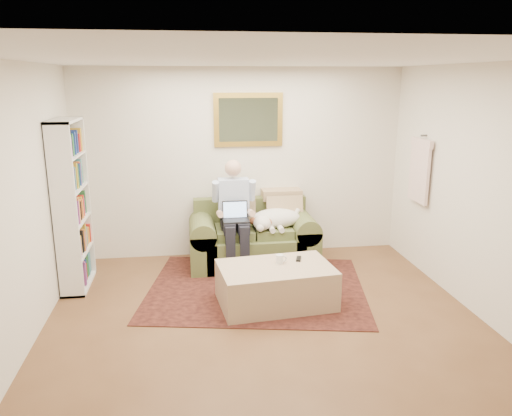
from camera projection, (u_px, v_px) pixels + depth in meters
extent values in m
cube|color=brown|center=(271.00, 338.00, 4.84)|extent=(4.50, 5.00, 0.01)
cube|color=white|center=(273.00, 59.00, 4.19)|extent=(4.50, 5.00, 0.01)
cube|color=silver|center=(241.00, 163.00, 6.91)|extent=(4.50, 0.01, 2.60)
cube|color=silver|center=(9.00, 218.00, 4.21)|extent=(0.01, 5.00, 2.60)
cube|color=silver|center=(501.00, 200.00, 4.82)|extent=(0.01, 5.00, 2.60)
cube|color=black|center=(256.00, 288.00, 5.99)|extent=(2.88, 2.47, 0.01)
cube|color=#566636|center=(253.00, 249.00, 6.72)|extent=(1.29, 0.82, 0.42)
cube|color=#566636|center=(250.00, 212.00, 6.96)|extent=(1.56, 0.18, 0.43)
cube|color=#566636|center=(203.00, 248.00, 6.62)|extent=(0.34, 0.82, 0.86)
cube|color=#566636|center=(302.00, 244.00, 6.80)|extent=(0.34, 0.82, 0.86)
cube|color=#566636|center=(235.00, 232.00, 6.57)|extent=(0.49, 0.56, 0.12)
cube|color=#566636|center=(273.00, 231.00, 6.64)|extent=(0.49, 0.56, 0.12)
cube|color=black|center=(236.00, 220.00, 6.34)|extent=(0.33, 0.23, 0.02)
cube|color=black|center=(235.00, 210.00, 6.42)|extent=(0.33, 0.06, 0.23)
cube|color=#99BFF2|center=(235.00, 210.00, 6.41)|extent=(0.30, 0.05, 0.20)
cube|color=#CEB089|center=(276.00, 285.00, 5.52)|extent=(1.30, 0.91, 0.45)
cylinder|color=white|center=(280.00, 259.00, 5.54)|extent=(0.08, 0.08, 0.10)
cube|color=black|center=(299.00, 259.00, 5.66)|extent=(0.09, 0.16, 0.02)
cube|color=gold|center=(248.00, 120.00, 6.75)|extent=(0.94, 0.04, 0.72)
cube|color=gray|center=(249.00, 120.00, 6.73)|extent=(0.80, 0.01, 0.58)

